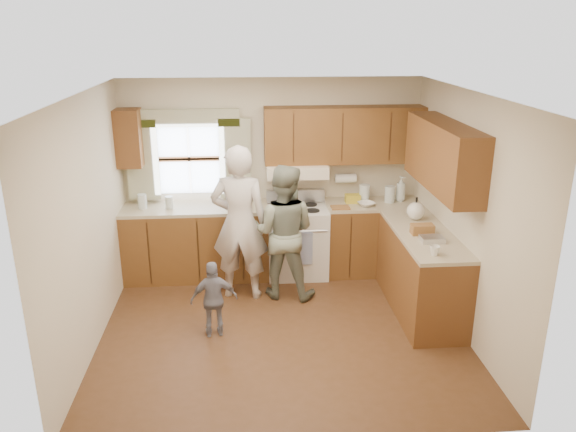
{
  "coord_description": "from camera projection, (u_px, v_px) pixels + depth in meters",
  "views": [
    {
      "loc": [
        -0.36,
        -5.31,
        3.11
      ],
      "look_at": [
        0.1,
        0.4,
        1.15
      ],
      "focal_mm": 35.0,
      "sensor_mm": 36.0,
      "label": 1
    }
  ],
  "objects": [
    {
      "name": "woman_left",
      "position": [
        240.0,
        223.0,
        6.51
      ],
      "size": [
        0.74,
        0.56,
        1.85
      ],
      "primitive_type": "imported",
      "rotation": [
        0.0,
        0.0,
        2.96
      ],
      "color": "beige",
      "rests_on": "ground"
    },
    {
      "name": "stove",
      "position": [
        297.0,
        240.0,
        7.27
      ],
      "size": [
        0.76,
        0.67,
        1.07
      ],
      "color": "silver",
      "rests_on": "ground"
    },
    {
      "name": "woman_right",
      "position": [
        283.0,
        232.0,
        6.57
      ],
      "size": [
        0.92,
        0.8,
        1.61
      ],
      "primitive_type": "imported",
      "rotation": [
        0.0,
        0.0,
        2.87
      ],
      "color": "#253B29",
      "rests_on": "ground"
    },
    {
      "name": "kitchen_fixtures",
      "position": [
        326.0,
        221.0,
        6.83
      ],
      "size": [
        3.8,
        2.25,
        2.15
      ],
      "color": "#42230E",
      "rests_on": "ground"
    },
    {
      "name": "child",
      "position": [
        214.0,
        299.0,
        5.8
      ],
      "size": [
        0.51,
        0.26,
        0.83
      ],
      "primitive_type": "imported",
      "rotation": [
        0.0,
        0.0,
        3.26
      ],
      "color": "gray",
      "rests_on": "ground"
    },
    {
      "name": "room",
      "position": [
        281.0,
        220.0,
        5.64
      ],
      "size": [
        3.8,
        3.8,
        3.8
      ],
      "color": "#4A2D17",
      "rests_on": "ground"
    }
  ]
}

